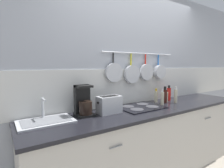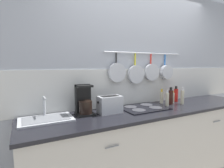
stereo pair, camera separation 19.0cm
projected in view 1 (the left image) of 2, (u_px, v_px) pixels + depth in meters
wall_back at (134, 79)px, 2.54m from camera, size 7.20×0.16×2.60m
cabinet_base at (151, 143)px, 2.33m from camera, size 3.14×0.64×0.90m
countertop at (152, 109)px, 2.28m from camera, size 3.18×0.66×0.03m
sink_basin at (46, 120)px, 1.69m from camera, size 0.52×0.33×0.22m
coffee_maker at (84, 103)px, 1.91m from camera, size 0.19×0.19×0.33m
toaster at (109, 105)px, 2.00m from camera, size 0.29×0.16×0.20m
cooktop at (140, 107)px, 2.28m from camera, size 0.58×0.46×0.01m
bottle_hot_sauce at (162, 98)px, 2.41m from camera, size 0.04×0.04×0.22m
bottle_sesame_oil at (156, 96)px, 2.59m from camera, size 0.05×0.05×0.20m
bottle_vinegar at (165, 96)px, 2.54m from camera, size 0.06×0.06×0.24m
bottle_dish_soap at (166, 97)px, 2.62m from camera, size 0.06×0.06×0.18m
bottle_cooking_wine at (176, 96)px, 2.55m from camera, size 0.05×0.05×0.24m
bottle_olive_oil at (169, 94)px, 2.73m from camera, size 0.06×0.06×0.23m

